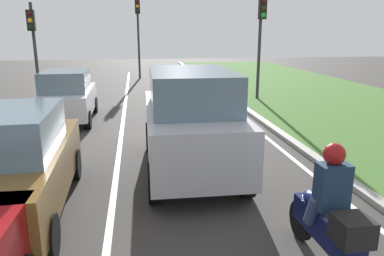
{
  "coord_description": "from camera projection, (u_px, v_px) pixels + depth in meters",
  "views": [
    {
      "loc": [
        -0.18,
        1.33,
        3.08
      ],
      "look_at": [
        0.89,
        8.37,
        1.2
      ],
      "focal_mm": 34.46,
      "sensor_mm": 36.0,
      "label": 1
    }
  ],
  "objects": [
    {
      "name": "traffic_light_near_right",
      "position": [
        261.0,
        28.0,
        16.21
      ],
      "size": [
        0.32,
        0.5,
        4.82
      ],
      "color": "#2D2D2D",
      "rests_on": "ground"
    },
    {
      "name": "traffic_light_far_median",
      "position": [
        138.0,
        23.0,
        23.74
      ],
      "size": [
        0.32,
        0.5,
        5.34
      ],
      "color": "#2D2D2D",
      "rests_on": "ground"
    },
    {
      "name": "lane_line_right_edge",
      "position": [
        242.0,
        118.0,
        13.44
      ],
      "size": [
        0.12,
        32.0,
        0.01
      ],
      "primitive_type": "cube",
      "color": "silver",
      "rests_on": "ground"
    },
    {
      "name": "rider_person",
      "position": [
        331.0,
        185.0,
        4.67
      ],
      "size": [
        0.5,
        0.4,
        1.16
      ],
      "rotation": [
        0.0,
        0.0,
        0.01
      ],
      "color": "#192D47",
      "rests_on": "ground"
    },
    {
      "name": "car_sedan_left_lane",
      "position": [
        10.0,
        164.0,
        6.17
      ],
      "size": [
        1.95,
        4.35,
        1.86
      ],
      "rotation": [
        0.0,
        0.0,
        0.03
      ],
      "color": "brown",
      "rests_on": "ground"
    },
    {
      "name": "car_suv_ahead",
      "position": [
        191.0,
        121.0,
        8.11
      ],
      "size": [
        2.04,
        4.53,
        2.28
      ],
      "rotation": [
        0.0,
        0.0,
        -0.02
      ],
      "color": "#B7BABF",
      "rests_on": "ground"
    },
    {
      "name": "ground_plane",
      "position": [
        143.0,
        122.0,
        12.92
      ],
      "size": [
        60.0,
        60.0,
        0.0
      ],
      "primitive_type": "plane",
      "color": "#383533"
    },
    {
      "name": "curb_right",
      "position": [
        256.0,
        116.0,
        13.5
      ],
      "size": [
        0.24,
        48.0,
        0.12
      ],
      "primitive_type": "cube",
      "color": "#9E9B93",
      "rests_on": "ground"
    },
    {
      "name": "car_hatchback_far",
      "position": [
        67.0,
        96.0,
        12.78
      ],
      "size": [
        1.78,
        3.73,
        1.78
      ],
      "rotation": [
        0.0,
        0.0,
        0.02
      ],
      "color": "silver",
      "rests_on": "ground"
    },
    {
      "name": "traffic_light_overhead_left",
      "position": [
        33.0,
        36.0,
        16.38
      ],
      "size": [
        0.32,
        0.5,
        4.3
      ],
      "color": "#2D2D2D",
      "rests_on": "ground"
    },
    {
      "name": "motorcycle",
      "position": [
        329.0,
        230.0,
        4.78
      ],
      "size": [
        0.41,
        1.9,
        1.01
      ],
      "rotation": [
        0.0,
        0.0,
        0.01
      ],
      "color": "#0C143F",
      "rests_on": "ground"
    },
    {
      "name": "lane_line_center",
      "position": [
        123.0,
        122.0,
        12.82
      ],
      "size": [
        0.12,
        32.0,
        0.01
      ],
      "primitive_type": "cube",
      "color": "silver",
      "rests_on": "ground"
    },
    {
      "name": "grass_verge_right",
      "position": [
        366.0,
        113.0,
        14.14
      ],
      "size": [
        9.0,
        48.0,
        0.06
      ],
      "primitive_type": "cube",
      "color": "#3D6628",
      "rests_on": "ground"
    }
  ]
}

